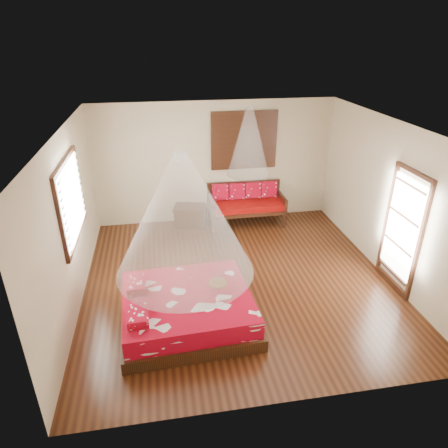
{
  "coord_description": "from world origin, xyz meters",
  "views": [
    {
      "loc": [
        -1.29,
        -6.05,
        4.16
      ],
      "look_at": [
        -0.25,
        0.04,
        1.15
      ],
      "focal_mm": 32.0,
      "sensor_mm": 36.0,
      "label": 1
    }
  ],
  "objects": [
    {
      "name": "room",
      "position": [
        0.0,
        0.0,
        1.4
      ],
      "size": [
        5.54,
        5.54,
        2.84
      ],
      "color": "black",
      "rests_on": "ground"
    },
    {
      "name": "window_left",
      "position": [
        -2.71,
        0.2,
        1.7
      ],
      "size": [
        0.1,
        1.74,
        1.34
      ],
      "color": "black",
      "rests_on": "wall_left"
    },
    {
      "name": "shutter_panel",
      "position": [
        0.67,
        2.72,
        1.9
      ],
      "size": [
        1.52,
        0.06,
        1.32
      ],
      "color": "black",
      "rests_on": "wall_back"
    },
    {
      "name": "mosquito_net_main",
      "position": [
        -1.01,
        -1.01,
        1.85
      ],
      "size": [
        2.01,
        2.01,
        1.8
      ],
      "primitive_type": "cone",
      "color": "white",
      "rests_on": "ceiling"
    },
    {
      "name": "wine_tray",
      "position": [
        -0.49,
        -0.78,
        0.56
      ],
      "size": [
        0.29,
        0.29,
        0.23
      ],
      "rotation": [
        0.0,
        0.0,
        -0.06
      ],
      "color": "brown",
      "rests_on": "bed"
    },
    {
      "name": "daybed",
      "position": [
        0.67,
        2.38,
        0.52
      ],
      "size": [
        1.76,
        0.78,
        0.94
      ],
      "color": "black",
      "rests_on": "floor"
    },
    {
      "name": "mosquito_net_daybed",
      "position": [
        0.67,
        2.25,
        2.0
      ],
      "size": [
        0.93,
        0.93,
        1.5
      ],
      "primitive_type": "cone",
      "color": "white",
      "rests_on": "ceiling"
    },
    {
      "name": "bed",
      "position": [
        -1.02,
        -1.01,
        0.25
      ],
      "size": [
        2.13,
        1.94,
        0.64
      ],
      "rotation": [
        0.0,
        0.0,
        0.05
      ],
      "color": "black",
      "rests_on": "floor"
    },
    {
      "name": "glazed_door",
      "position": [
        2.72,
        -0.6,
        1.07
      ],
      "size": [
        0.08,
        1.02,
        2.16
      ],
      "color": "black",
      "rests_on": "floor"
    },
    {
      "name": "storage_chest",
      "position": [
        -0.66,
        2.45,
        0.24
      ],
      "size": [
        0.79,
        0.66,
        0.48
      ],
      "rotation": [
        0.0,
        0.0,
        -0.24
      ],
      "color": "black",
      "rests_on": "floor"
    }
  ]
}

